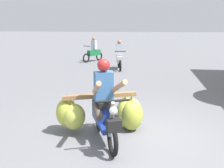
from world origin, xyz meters
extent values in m
plane|color=slate|center=(0.00, 0.00, 0.00)|extent=(120.00, 120.00, 0.00)
torus|color=black|center=(-0.51, -0.73, 0.28)|extent=(0.28, 0.55, 0.56)
torus|color=black|center=(-0.95, 0.38, 0.28)|extent=(0.28, 0.55, 0.56)
cube|color=navy|center=(-0.69, -0.27, 0.32)|extent=(0.43, 0.61, 0.08)
cube|color=navy|center=(-0.84, 0.11, 0.50)|extent=(0.49, 0.70, 0.36)
cube|color=black|center=(-0.81, 0.03, 0.72)|extent=(0.46, 0.65, 0.10)
cylinder|color=gray|center=(-0.53, -0.68, 0.62)|extent=(0.17, 0.29, 0.69)
cylinder|color=black|center=(-0.52, -0.71, 0.96)|extent=(0.54, 0.24, 0.04)
sphere|color=silver|center=(-0.49, -0.79, 0.82)|extent=(0.14, 0.14, 0.14)
cube|color=black|center=(-0.48, -0.83, 0.58)|extent=(0.28, 0.24, 0.20)
cube|color=navy|center=(-0.51, -0.73, 0.58)|extent=(0.20, 0.30, 0.04)
cube|color=olive|center=(-0.89, 0.25, 0.78)|extent=(1.43, 0.64, 0.08)
cube|color=olive|center=(-0.96, 0.41, 0.75)|extent=(1.29, 0.57, 0.06)
ellipsoid|color=#B4BE44|center=(-0.41, 0.74, 0.35)|extent=(0.44, 0.41, 0.58)
cylinder|color=#998459|center=(-0.41, 0.74, 0.70)|extent=(0.02, 0.02, 0.18)
ellipsoid|color=#B4BF44|center=(-0.41, 0.46, 0.35)|extent=(0.47, 0.44, 0.57)
cylinder|color=#998459|center=(-0.41, 0.46, 0.70)|extent=(0.02, 0.02, 0.18)
ellipsoid|color=#BAC449|center=(-1.58, 0.28, 0.39)|extent=(0.48, 0.47, 0.60)
cylinder|color=#998459|center=(-1.58, 0.28, 0.73)|extent=(0.02, 0.02, 0.13)
ellipsoid|color=#AFB93E|center=(-1.58, 0.08, 0.45)|extent=(0.48, 0.47, 0.56)
cylinder|color=#998459|center=(-1.58, 0.08, 0.74)|extent=(0.02, 0.02, 0.09)
ellipsoid|color=#BEC84D|center=(-1.40, 0.07, 0.38)|extent=(0.61, 0.60, 0.53)
cylinder|color=#998459|center=(-1.40, 0.07, 0.70)|extent=(0.02, 0.02, 0.18)
ellipsoid|color=#BFC94F|center=(-0.28, 0.59, 0.34)|extent=(0.53, 0.49, 0.64)
cylinder|color=#998459|center=(-0.28, 0.59, 0.70)|extent=(0.02, 0.02, 0.19)
ellipsoid|color=#ADB73D|center=(-0.26, 0.41, 0.34)|extent=(0.63, 0.62, 0.64)
cylinder|color=#998459|center=(-0.26, 0.41, 0.71)|extent=(0.02, 0.02, 0.16)
cube|color=#386699|center=(-0.77, -0.08, 1.05)|extent=(0.40, 0.33, 0.56)
sphere|color=#B22626|center=(-0.76, -0.10, 1.46)|extent=(0.24, 0.24, 0.24)
cylinder|color=tan|center=(-0.46, -0.33, 1.11)|extent=(0.39, 0.69, 0.39)
cylinder|color=tan|center=(-0.83, -0.47, 1.11)|extent=(0.30, 0.71, 0.39)
cylinder|color=#4C4238|center=(-0.59, -0.14, 0.62)|extent=(0.28, 0.46, 0.27)
cylinder|color=#4C4238|center=(-0.85, -0.24, 0.62)|extent=(0.28, 0.46, 0.27)
torus|color=black|center=(-1.25, 7.54, 0.26)|extent=(0.17, 0.53, 0.52)
torus|color=black|center=(-1.45, 8.62, 0.26)|extent=(0.17, 0.53, 0.52)
cube|color=silver|center=(-1.37, 8.18, 0.50)|extent=(0.40, 0.93, 0.32)
cylinder|color=black|center=(-1.26, 7.59, 0.92)|extent=(0.50, 0.12, 0.04)
cube|color=#B2B7C6|center=(-1.37, 8.20, 0.95)|extent=(0.33, 0.25, 0.52)
sphere|color=#9E7051|center=(-1.37, 8.18, 1.30)|extent=(0.20, 0.20, 0.20)
torus|color=black|center=(-3.44, 10.12, 0.26)|extent=(0.34, 0.49, 0.52)
torus|color=black|center=(-2.88, 11.06, 0.26)|extent=(0.34, 0.49, 0.52)
cube|color=#196638|center=(-3.11, 10.67, 0.50)|extent=(0.67, 0.90, 0.32)
cylinder|color=black|center=(-3.42, 10.16, 0.92)|extent=(0.45, 0.29, 0.04)
cube|color=#B2B7C6|center=(-3.10, 10.69, 0.95)|extent=(0.36, 0.33, 0.52)
sphere|color=#9E7051|center=(-3.11, 10.67, 1.30)|extent=(0.20, 0.20, 0.20)
camera|label=1|loc=(0.06, -5.06, 2.23)|focal=44.58mm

